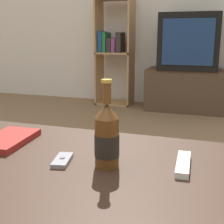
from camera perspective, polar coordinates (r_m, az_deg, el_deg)
name	(u,v)px	position (r m, az deg, el deg)	size (l,w,h in m)	color
coffee_table	(57,186)	(1.01, -10.04, -13.17)	(1.16, 0.84, 0.42)	#332116
tv_stand	(187,90)	(3.59, 13.52, 3.95)	(0.89, 0.43, 0.46)	#4C3828
television	(190,42)	(3.53, 14.01, 12.38)	(0.62, 0.48, 0.59)	black
bookshelf	(114,50)	(3.78, 0.32, 11.30)	(0.42, 0.30, 1.24)	tan
beer_bottle	(107,137)	(0.96, -0.94, -4.55)	(0.08, 0.08, 0.28)	#563314
cell_phone	(62,160)	(1.04, -9.05, -8.69)	(0.07, 0.12, 0.02)	gray
remote_control	(183,164)	(1.02, 12.89, -9.27)	(0.05, 0.18, 0.02)	white
table_book	(8,140)	(1.27, -18.50, -4.81)	(0.17, 0.26, 0.02)	maroon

